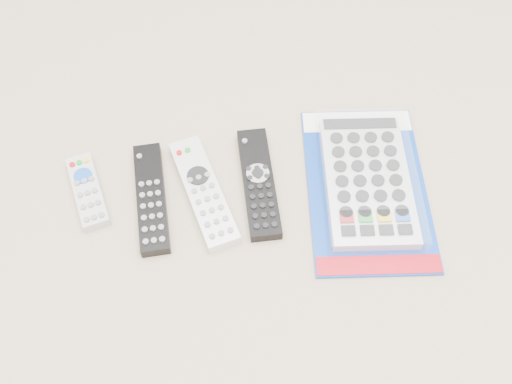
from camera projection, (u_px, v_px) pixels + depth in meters
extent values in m
plane|color=tan|center=(246.00, 193.00, 0.90)|extent=(5.00, 5.00, 0.00)
cube|color=#AEAEB1|center=(88.00, 191.00, 0.89)|extent=(0.06, 0.14, 0.02)
cylinder|color=blue|center=(83.00, 176.00, 0.90)|extent=(0.03, 0.03, 0.00)
cube|color=black|center=(151.00, 198.00, 0.89)|extent=(0.05, 0.20, 0.02)
cube|color=silver|center=(203.00, 192.00, 0.89)|extent=(0.09, 0.21, 0.02)
cylinder|color=black|center=(198.00, 175.00, 0.89)|extent=(0.04, 0.04, 0.00)
cube|color=black|center=(259.00, 182.00, 0.90)|extent=(0.06, 0.20, 0.02)
cylinder|color=silver|center=(258.00, 173.00, 0.90)|extent=(0.04, 0.04, 0.00)
cube|color=#0E3A9F|center=(366.00, 187.00, 0.90)|extent=(0.23, 0.33, 0.01)
cube|color=white|center=(357.00, 122.00, 0.97)|extent=(0.19, 0.07, 0.00)
cube|color=#A30B18|center=(379.00, 265.00, 0.83)|extent=(0.18, 0.06, 0.00)
cube|color=silver|center=(367.00, 180.00, 0.90)|extent=(0.17, 0.25, 0.02)
cube|color=white|center=(368.00, 177.00, 0.89)|extent=(0.18, 0.27, 0.04)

